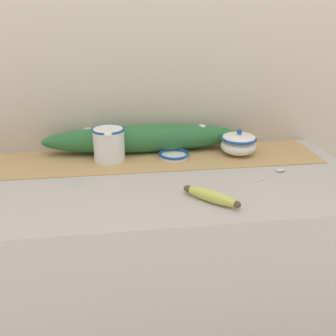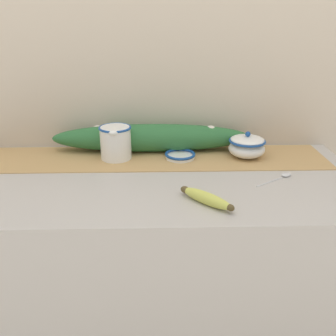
% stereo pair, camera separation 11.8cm
% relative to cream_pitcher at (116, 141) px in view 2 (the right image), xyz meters
% --- Properties ---
extents(countertop, '(1.41, 0.63, 0.87)m').
position_rel_cream_pitcher_xyz_m(countertop, '(0.13, -0.18, -0.50)').
color(countertop, '#B7B2AD').
rests_on(countertop, ground_plane).
extents(back_wall, '(2.21, 0.04, 2.40)m').
position_rel_cream_pitcher_xyz_m(back_wall, '(0.13, 0.16, 0.26)').
color(back_wall, beige).
rests_on(back_wall, ground_plane).
extents(table_runner, '(1.30, 0.26, 0.00)m').
position_rel_cream_pitcher_xyz_m(table_runner, '(0.13, -0.00, -0.07)').
color(table_runner, tan).
rests_on(table_runner, countertop).
extents(cream_pitcher, '(0.12, 0.14, 0.12)m').
position_rel_cream_pitcher_xyz_m(cream_pitcher, '(0.00, 0.00, 0.00)').
color(cream_pitcher, white).
rests_on(cream_pitcher, countertop).
extents(sugar_bowl, '(0.14, 0.14, 0.10)m').
position_rel_cream_pitcher_xyz_m(sugar_bowl, '(0.48, -0.00, -0.02)').
color(sugar_bowl, white).
rests_on(sugar_bowl, countertop).
extents(small_dish, '(0.11, 0.11, 0.02)m').
position_rel_cream_pitcher_xyz_m(small_dish, '(0.24, -0.01, -0.05)').
color(small_dish, white).
rests_on(small_dish, countertop).
extents(banana, '(0.15, 0.15, 0.04)m').
position_rel_cream_pitcher_xyz_m(banana, '(0.29, -0.36, -0.05)').
color(banana, '#CCD156').
rests_on(banana, countertop).
extents(spoon, '(0.14, 0.10, 0.01)m').
position_rel_cream_pitcher_xyz_m(spoon, '(0.57, -0.18, -0.06)').
color(spoon, silver).
rests_on(spoon, countertop).
extents(poinsettia_garland, '(0.76, 0.12, 0.11)m').
position_rel_cream_pitcher_xyz_m(poinsettia_garland, '(0.13, 0.08, -0.01)').
color(poinsettia_garland, '#2D6B38').
rests_on(poinsettia_garland, countertop).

